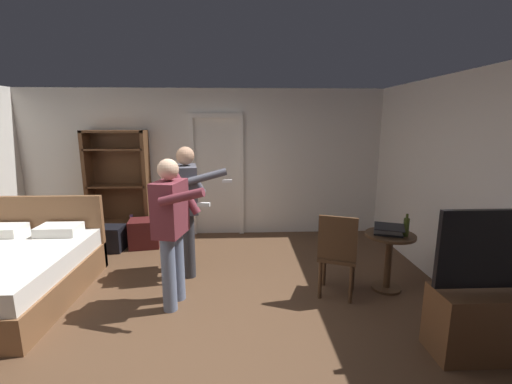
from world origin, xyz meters
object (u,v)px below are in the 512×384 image
tv_flatscreen (494,312)px  person_blue_shirt (172,223)px  side_table (389,253)px  bookshelf (119,181)px  laptop (388,231)px  bed (4,274)px  bottle_on_table (406,227)px  person_striped_shirt (188,201)px  wooden_chair (338,252)px  suitcase_dark (106,238)px  suitcase_small (145,233)px

tv_flatscreen → person_blue_shirt: (-2.89, 0.96, 0.54)m
tv_flatscreen → side_table: (-0.40, 1.20, 0.06)m
bookshelf → person_blue_shirt: size_ratio=1.14×
laptop → bed: bearing=179.9°
bookshelf → bottle_on_table: bookshelf is taller
bed → person_blue_shirt: bearing=-6.1°
person_striped_shirt → bottle_on_table: bearing=-14.4°
laptop → wooden_chair: size_ratio=0.43×
person_blue_shirt → suitcase_dark: person_blue_shirt is taller
bookshelf → wooden_chair: (3.16, -2.21, -0.46)m
side_table → person_striped_shirt: person_striped_shirt is taller
side_table → suitcase_dark: side_table is taller
suitcase_dark → suitcase_small: size_ratio=1.17×
tv_flatscreen → person_striped_shirt: person_striped_shirt is taller
laptop → bottle_on_table: bottle_on_table is taller
tv_flatscreen → suitcase_dark: (-4.28, 2.64, -0.21)m
person_striped_shirt → suitcase_dark: 1.85m
side_table → person_striped_shirt: (-2.44, 0.58, 0.52)m
bed → person_blue_shirt: (1.96, -0.21, 0.63)m
wooden_chair → suitcase_dark: bearing=153.5°
tv_flatscreen → laptop: bearing=111.3°
laptop → person_striped_shirt: person_striped_shirt is taller
person_blue_shirt → suitcase_small: size_ratio=3.54×
person_striped_shirt → suitcase_small: 1.53m
wooden_chair → bookshelf: bearing=145.1°
person_blue_shirt → side_table: bearing=5.5°
bottle_on_table → person_blue_shirt: size_ratio=0.16×
laptop → tv_flatscreen: bearing=-68.7°
suitcase_small → suitcase_dark: bearing=-174.9°
side_table → person_blue_shirt: (-2.49, -0.24, 0.47)m
bookshelf → wooden_chair: bookshelf is taller
person_striped_shirt → tv_flatscreen: bearing=-32.0°
bookshelf → side_table: size_ratio=2.65×
laptop → wooden_chair: bearing=-169.6°
tv_flatscreen → wooden_chair: bearing=135.8°
suitcase_dark → suitcase_small: suitcase_small is taller
laptop → bottle_on_table: 0.20m
wooden_chair → person_blue_shirt: (-1.82, -0.08, 0.39)m
bottle_on_table → bookshelf: bearing=151.7°
laptop → person_striped_shirt: size_ratio=0.25×
laptop → person_blue_shirt: 2.46m
bookshelf → tv_flatscreen: (4.23, -3.25, -0.60)m
side_table → laptop: size_ratio=1.66×
person_blue_shirt → person_striped_shirt: person_striped_shirt is taller
person_striped_shirt → suitcase_small: size_ratio=3.68×
tv_flatscreen → person_striped_shirt: (-2.84, 1.78, 0.58)m
side_table → suitcase_small: bearing=154.5°
bookshelf → laptop: size_ratio=4.39×
bookshelf → side_table: (3.83, -2.05, -0.54)m
wooden_chair → person_blue_shirt: bearing=-177.3°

